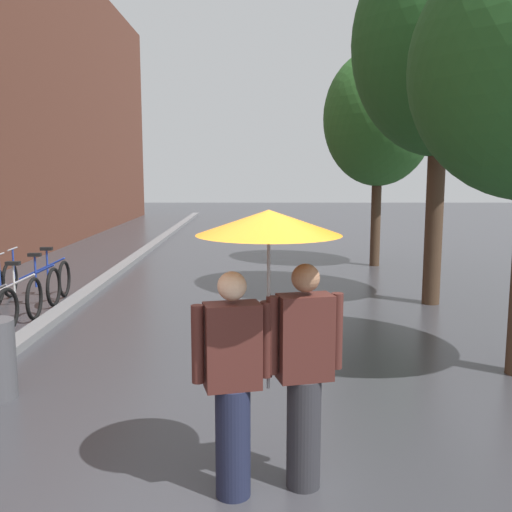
{
  "coord_description": "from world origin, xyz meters",
  "views": [
    {
      "loc": [
        0.07,
        -3.57,
        2.4
      ],
      "look_at": [
        0.06,
        3.52,
        1.35
      ],
      "focal_mm": 40.79,
      "sensor_mm": 36.0,
      "label": 1
    }
  ],
  "objects_px": {
    "street_tree_1": "(442,44)",
    "parked_bicycle_5": "(37,278)",
    "parked_bicycle_4": "(25,286)",
    "couple_under_umbrella": "(269,313)",
    "street_tree_2": "(379,118)",
    "parked_bicycle_3": "(2,297)"
  },
  "relations": [
    {
      "from": "parked_bicycle_4",
      "to": "couple_under_umbrella",
      "type": "relative_size",
      "value": 0.51
    },
    {
      "from": "parked_bicycle_3",
      "to": "couple_under_umbrella",
      "type": "xyz_separation_m",
      "value": [
        4.18,
        -5.03,
        1.0
      ]
    },
    {
      "from": "street_tree_1",
      "to": "couple_under_umbrella",
      "type": "height_order",
      "value": "street_tree_1"
    },
    {
      "from": "street_tree_2",
      "to": "parked_bicycle_4",
      "type": "bearing_deg",
      "value": -147.75
    },
    {
      "from": "street_tree_1",
      "to": "parked_bicycle_5",
      "type": "bearing_deg",
      "value": 175.74
    },
    {
      "from": "street_tree_2",
      "to": "couple_under_umbrella",
      "type": "xyz_separation_m",
      "value": [
        -2.92,
        -10.47,
        -2.29
      ]
    },
    {
      "from": "street_tree_2",
      "to": "street_tree_1",
      "type": "bearing_deg",
      "value": -87.83
    },
    {
      "from": "parked_bicycle_4",
      "to": "parked_bicycle_5",
      "type": "relative_size",
      "value": 0.99
    },
    {
      "from": "parked_bicycle_4",
      "to": "couple_under_umbrella",
      "type": "xyz_separation_m",
      "value": [
        4.19,
        -5.99,
        1.0
      ]
    },
    {
      "from": "street_tree_2",
      "to": "parked_bicycle_3",
      "type": "xyz_separation_m",
      "value": [
        -7.09,
        -5.44,
        -3.28
      ]
    },
    {
      "from": "street_tree_1",
      "to": "parked_bicycle_4",
      "type": "relative_size",
      "value": 5.94
    },
    {
      "from": "couple_under_umbrella",
      "to": "street_tree_2",
      "type": "bearing_deg",
      "value": 74.44
    },
    {
      "from": "street_tree_1",
      "to": "street_tree_2",
      "type": "relative_size",
      "value": 1.22
    },
    {
      "from": "street_tree_1",
      "to": "parked_bicycle_3",
      "type": "relative_size",
      "value": 5.88
    },
    {
      "from": "street_tree_2",
      "to": "parked_bicycle_5",
      "type": "height_order",
      "value": "street_tree_2"
    },
    {
      "from": "street_tree_1",
      "to": "parked_bicycle_5",
      "type": "xyz_separation_m",
      "value": [
        -7.34,
        0.55,
        -4.16
      ]
    },
    {
      "from": "parked_bicycle_3",
      "to": "couple_under_umbrella",
      "type": "distance_m",
      "value": 6.61
    },
    {
      "from": "parked_bicycle_4",
      "to": "parked_bicycle_5",
      "type": "xyz_separation_m",
      "value": [
        -0.07,
        0.78,
        0.0
      ]
    },
    {
      "from": "parked_bicycle_3",
      "to": "parked_bicycle_4",
      "type": "relative_size",
      "value": 1.01
    },
    {
      "from": "couple_under_umbrella",
      "to": "parked_bicycle_4",
      "type": "bearing_deg",
      "value": 125.0
    },
    {
      "from": "parked_bicycle_3",
      "to": "parked_bicycle_5",
      "type": "distance_m",
      "value": 1.74
    },
    {
      "from": "street_tree_1",
      "to": "couple_under_umbrella",
      "type": "distance_m",
      "value": 7.63
    }
  ]
}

